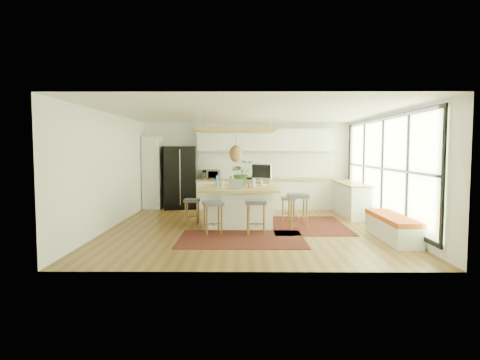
{
  "coord_description": "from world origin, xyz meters",
  "views": [
    {
      "loc": [
        -0.14,
        -9.59,
        1.85
      ],
      "look_at": [
        -0.2,
        0.5,
        1.1
      ],
      "focal_mm": 30.71,
      "sensor_mm": 36.0,
      "label": 1
    }
  ],
  "objects_px": {
    "fridge": "(179,179)",
    "stool_left_side": "(192,210)",
    "stool_near_left": "(213,218)",
    "microwave": "(211,173)",
    "laptop": "(235,184)",
    "island_plant": "(241,176)",
    "stool_right_back": "(288,207)",
    "stool_right_front": "(298,212)",
    "island": "(239,206)",
    "stool_near_right": "(256,218)",
    "monitor": "(262,176)"
  },
  "relations": [
    {
      "from": "fridge",
      "to": "island",
      "type": "relative_size",
      "value": 1.05
    },
    {
      "from": "stool_right_back",
      "to": "laptop",
      "type": "bearing_deg",
      "value": -144.55
    },
    {
      "from": "stool_near_right",
      "to": "laptop",
      "type": "bearing_deg",
      "value": 122.94
    },
    {
      "from": "stool_near_right",
      "to": "island_plant",
      "type": "height_order",
      "value": "island_plant"
    },
    {
      "from": "stool_right_back",
      "to": "stool_left_side",
      "type": "xyz_separation_m",
      "value": [
        -2.44,
        -0.42,
        0.0
      ]
    },
    {
      "from": "stool_right_back",
      "to": "island_plant",
      "type": "distance_m",
      "value": 1.47
    },
    {
      "from": "laptop",
      "to": "stool_right_back",
      "type": "bearing_deg",
      "value": 54.0
    },
    {
      "from": "stool_left_side",
      "to": "monitor",
      "type": "xyz_separation_m",
      "value": [
        1.74,
        0.32,
        0.83
      ]
    },
    {
      "from": "stool_near_left",
      "to": "microwave",
      "type": "bearing_deg",
      "value": 94.8
    },
    {
      "from": "stool_near_left",
      "to": "microwave",
      "type": "relative_size",
      "value": 1.36
    },
    {
      "from": "stool_left_side",
      "to": "monitor",
      "type": "bearing_deg",
      "value": 10.48
    },
    {
      "from": "island",
      "to": "monitor",
      "type": "distance_m",
      "value": 0.99
    },
    {
      "from": "island",
      "to": "stool_near_right",
      "type": "height_order",
      "value": "island"
    },
    {
      "from": "island_plant",
      "to": "stool_right_back",
      "type": "bearing_deg",
      "value": -3.56
    },
    {
      "from": "stool_near_left",
      "to": "stool_near_right",
      "type": "bearing_deg",
      "value": -4.25
    },
    {
      "from": "stool_near_right",
      "to": "fridge",
      "type": "bearing_deg",
      "value": 120.08
    },
    {
      "from": "island",
      "to": "monitor",
      "type": "relative_size",
      "value": 3.05
    },
    {
      "from": "stool_left_side",
      "to": "microwave",
      "type": "relative_size",
      "value": 1.18
    },
    {
      "from": "stool_right_back",
      "to": "fridge",
      "type": "bearing_deg",
      "value": 144.64
    },
    {
      "from": "stool_near_right",
      "to": "stool_right_back",
      "type": "distance_m",
      "value": 1.91
    },
    {
      "from": "stool_right_back",
      "to": "laptop",
      "type": "relative_size",
      "value": 1.79
    },
    {
      "from": "stool_right_front",
      "to": "monitor",
      "type": "bearing_deg",
      "value": 138.26
    },
    {
      "from": "fridge",
      "to": "stool_left_side",
      "type": "height_order",
      "value": "fridge"
    },
    {
      "from": "island",
      "to": "island_plant",
      "type": "xyz_separation_m",
      "value": [
        0.05,
        0.53,
        0.71
      ]
    },
    {
      "from": "island",
      "to": "island_plant",
      "type": "height_order",
      "value": "island_plant"
    },
    {
      "from": "laptop",
      "to": "island_plant",
      "type": "bearing_deg",
      "value": 100.61
    },
    {
      "from": "fridge",
      "to": "stool_near_left",
      "type": "bearing_deg",
      "value": -84.07
    },
    {
      "from": "stool_near_left",
      "to": "microwave",
      "type": "distance_m",
      "value": 3.95
    },
    {
      "from": "stool_near_left",
      "to": "monitor",
      "type": "distance_m",
      "value": 2.08
    },
    {
      "from": "stool_near_right",
      "to": "microwave",
      "type": "bearing_deg",
      "value": 107.93
    },
    {
      "from": "laptop",
      "to": "island_plant",
      "type": "height_order",
      "value": "island_plant"
    },
    {
      "from": "monitor",
      "to": "laptop",
      "type": "bearing_deg",
      "value": -90.11
    },
    {
      "from": "fridge",
      "to": "stool_right_front",
      "type": "distance_m",
      "value": 4.55
    },
    {
      "from": "fridge",
      "to": "stool_near_right",
      "type": "height_order",
      "value": "fridge"
    },
    {
      "from": "stool_near_left",
      "to": "stool_right_back",
      "type": "distance_m",
      "value": 2.45
    },
    {
      "from": "fridge",
      "to": "stool_right_back",
      "type": "relative_size",
      "value": 3.1
    },
    {
      "from": "stool_right_front",
      "to": "stool_right_back",
      "type": "height_order",
      "value": "stool_right_front"
    },
    {
      "from": "monitor",
      "to": "island_plant",
      "type": "relative_size",
      "value": 0.95
    },
    {
      "from": "fridge",
      "to": "island",
      "type": "distance_m",
      "value": 3.34
    },
    {
      "from": "stool_near_left",
      "to": "laptop",
      "type": "relative_size",
      "value": 2.04
    },
    {
      "from": "island",
      "to": "monitor",
      "type": "xyz_separation_m",
      "value": [
        0.56,
        0.36,
        0.72
      ]
    },
    {
      "from": "stool_near_left",
      "to": "stool_right_front",
      "type": "distance_m",
      "value": 2.12
    },
    {
      "from": "fridge",
      "to": "stool_left_side",
      "type": "relative_size",
      "value": 3.12
    },
    {
      "from": "fridge",
      "to": "microwave",
      "type": "height_order",
      "value": "fridge"
    },
    {
      "from": "stool_near_left",
      "to": "stool_right_back",
      "type": "xyz_separation_m",
      "value": [
        1.83,
        1.63,
        0.0
      ]
    },
    {
      "from": "island",
      "to": "stool_near_right",
      "type": "relative_size",
      "value": 2.43
    },
    {
      "from": "stool_near_right",
      "to": "stool_right_front",
      "type": "distance_m",
      "value": 1.33
    },
    {
      "from": "island_plant",
      "to": "fridge",
      "type": "bearing_deg",
      "value": 132.01
    },
    {
      "from": "microwave",
      "to": "island_plant",
      "type": "xyz_separation_m",
      "value": [
        0.95,
        -2.16,
        0.07
      ]
    },
    {
      "from": "stool_right_front",
      "to": "monitor",
      "type": "xyz_separation_m",
      "value": [
        -0.83,
        0.74,
        0.83
      ]
    }
  ]
}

